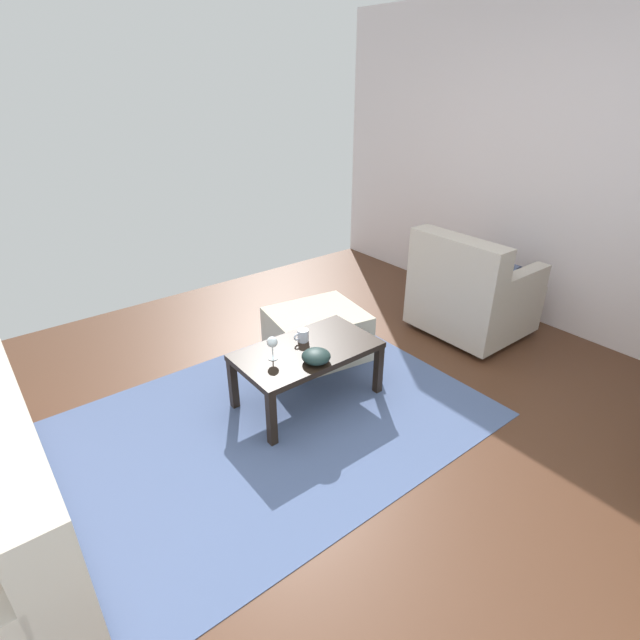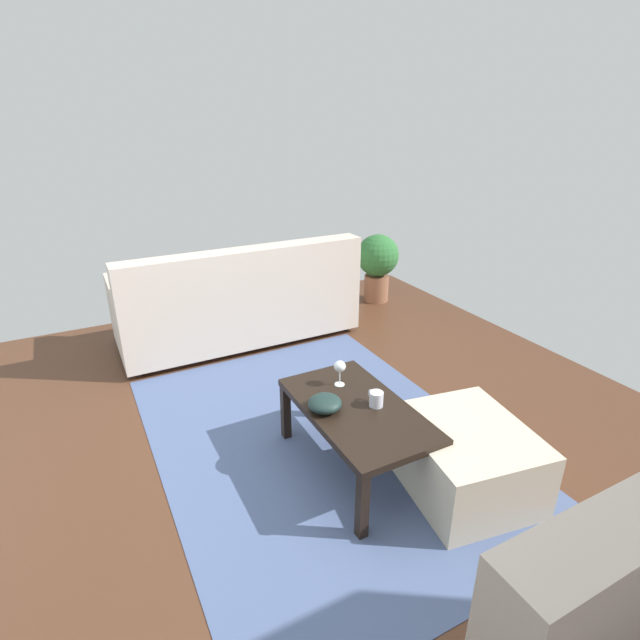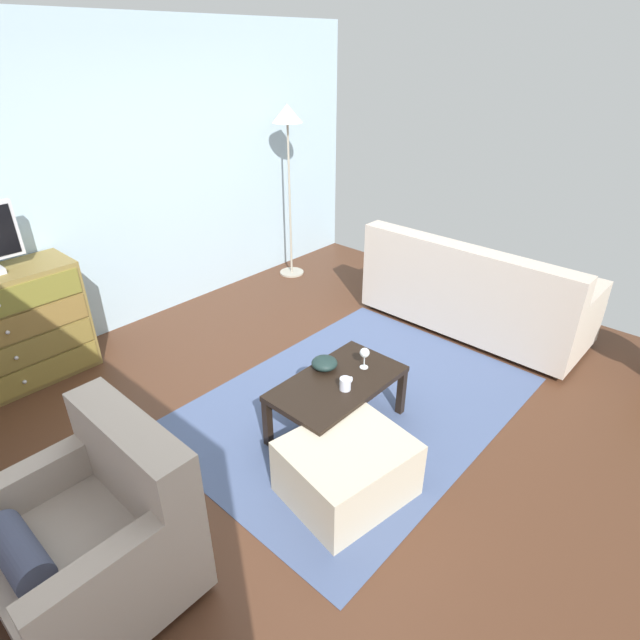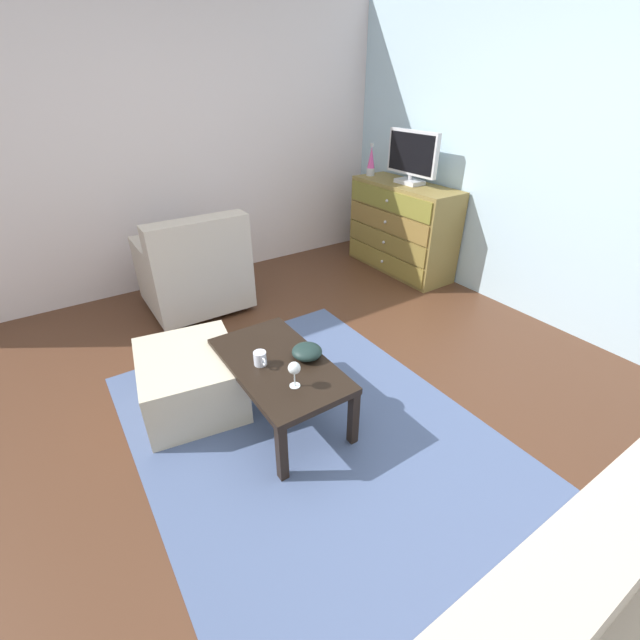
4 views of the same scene
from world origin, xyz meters
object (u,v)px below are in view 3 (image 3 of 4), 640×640
object	(u,v)px
mug	(346,384)
ottoman	(347,469)
standing_lamp	(288,131)
coffee_table	(338,387)
couch_large	(472,295)
wine_glass	(365,353)
armchair	(97,535)
bowl_decorative	(324,363)
dresser	(0,334)

from	to	relation	value
mug	ottoman	xyz separation A→B (m)	(-0.37, -0.33, -0.26)
standing_lamp	coffee_table	bearing A→B (deg)	-128.37
ottoman	couch_large	bearing A→B (deg)	10.50
wine_glass	armchair	bearing A→B (deg)	177.10
mug	bowl_decorative	xyz separation A→B (m)	(0.09, 0.27, -0.00)
armchair	ottoman	size ratio (longest dim) A/B	1.29
mug	bowl_decorative	bearing A→B (deg)	71.22
mug	couch_large	world-z (taller)	couch_large
mug	wine_glass	bearing A→B (deg)	13.10
mug	standing_lamp	size ratio (longest dim) A/B	0.06
dresser	couch_large	bearing A→B (deg)	-34.22
mug	ottoman	world-z (taller)	mug
dresser	mug	world-z (taller)	dresser
wine_glass	couch_large	world-z (taller)	couch_large
armchair	wine_glass	bearing A→B (deg)	-2.90
coffee_table	bowl_decorative	size ratio (longest dim) A/B	5.15
ottoman	bowl_decorative	bearing A→B (deg)	52.09
coffee_table	couch_large	world-z (taller)	couch_large
dresser	coffee_table	size ratio (longest dim) A/B	1.30
bowl_decorative	standing_lamp	xyz separation A→B (m)	(1.69, 2.03, 1.16)
wine_glass	mug	bearing A→B (deg)	-166.90
ottoman	armchair	bearing A→B (deg)	158.69
dresser	couch_large	world-z (taller)	dresser
coffee_table	standing_lamp	world-z (taller)	standing_lamp
wine_glass	ottoman	size ratio (longest dim) A/B	0.22
couch_large	ottoman	bearing A→B (deg)	-169.50
dresser	wine_glass	xyz separation A→B (m)	(1.58, -2.28, 0.06)
coffee_table	bowl_decorative	world-z (taller)	bowl_decorative
dresser	mug	bearing A→B (deg)	-61.01
coffee_table	wine_glass	size ratio (longest dim) A/B	6.02
wine_glass	bowl_decorative	xyz separation A→B (m)	(-0.19, 0.20, -0.07)
bowl_decorative	standing_lamp	distance (m)	2.88
armchair	standing_lamp	distance (m)	4.21
dresser	standing_lamp	bearing A→B (deg)	-0.90
dresser	armchair	xyz separation A→B (m)	(-0.34, -2.18, -0.10)
dresser	bowl_decorative	bearing A→B (deg)	-56.22
coffee_table	armchair	size ratio (longest dim) A/B	1.05
armchair	bowl_decorative	bearing A→B (deg)	3.42
dresser	coffee_table	xyz separation A→B (m)	(1.34, -2.25, -0.11)
bowl_decorative	couch_large	distance (m)	1.91
ottoman	dresser	bearing A→B (deg)	109.07
wine_glass	mug	distance (m)	0.30
armchair	coffee_table	bearing A→B (deg)	-2.25
wine_glass	armchair	size ratio (longest dim) A/B	0.17
dresser	wine_glass	distance (m)	2.77
wine_glass	couch_large	distance (m)	1.72
coffee_table	bowl_decorative	distance (m)	0.20
mug	bowl_decorative	world-z (taller)	mug
coffee_table	mug	xyz separation A→B (m)	(-0.04, -0.10, 0.09)
standing_lamp	wine_glass	bearing A→B (deg)	-123.80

